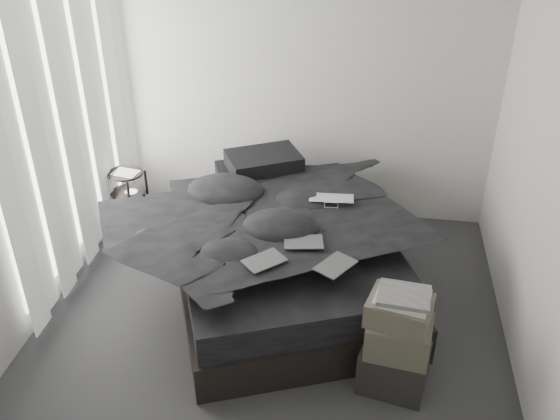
# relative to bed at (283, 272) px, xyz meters

# --- Properties ---
(floor) EXTENTS (3.60, 4.20, 0.01)m
(floor) POSITION_rel_bed_xyz_m (-0.02, -0.79, -0.15)
(floor) COLOR #363538
(floor) RESTS_ON ground
(wall_back) EXTENTS (3.60, 0.01, 2.60)m
(wall_back) POSITION_rel_bed_xyz_m (-0.02, 1.31, 1.15)
(wall_back) COLOR silver
(wall_back) RESTS_ON ground
(wall_right) EXTENTS (0.01, 4.20, 2.60)m
(wall_right) POSITION_rel_bed_xyz_m (1.78, -0.79, 1.15)
(wall_right) COLOR silver
(wall_right) RESTS_ON ground
(window_left) EXTENTS (0.02, 2.00, 2.30)m
(window_left) POSITION_rel_bed_xyz_m (-1.80, 0.11, 1.20)
(window_left) COLOR white
(window_left) RESTS_ON wall_left
(curtain_left) EXTENTS (0.06, 2.12, 2.48)m
(curtain_left) POSITION_rel_bed_xyz_m (-1.75, 0.11, 1.13)
(curtain_left) COLOR white
(curtain_left) RESTS_ON wall_left
(bed) EXTENTS (2.42, 2.73, 0.31)m
(bed) POSITION_rel_bed_xyz_m (0.00, 0.00, 0.00)
(bed) COLOR black
(bed) RESTS_ON floor
(mattress) EXTENTS (2.34, 2.65, 0.24)m
(mattress) POSITION_rel_bed_xyz_m (0.00, 0.00, 0.27)
(mattress) COLOR black
(mattress) RESTS_ON bed
(duvet) EXTENTS (2.26, 2.41, 0.26)m
(duvet) POSITION_rel_bed_xyz_m (0.02, -0.05, 0.53)
(duvet) COLOR black
(duvet) RESTS_ON mattress
(pillow_lower) EXTENTS (0.80, 0.68, 0.15)m
(pillow_lower) POSITION_rel_bed_xyz_m (-0.37, 0.80, 0.47)
(pillow_lower) COLOR black
(pillow_lower) RESTS_ON mattress
(pillow_upper) EXTENTS (0.77, 0.68, 0.14)m
(pillow_upper) POSITION_rel_bed_xyz_m (-0.29, 0.80, 0.62)
(pillow_upper) COLOR black
(pillow_upper) RESTS_ON pillow_lower
(laptop) EXTENTS (0.38, 0.25, 0.03)m
(laptop) POSITION_rel_bed_xyz_m (0.37, 0.20, 0.67)
(laptop) COLOR silver
(laptop) RESTS_ON duvet
(comic_a) EXTENTS (0.34, 0.33, 0.01)m
(comic_a) POSITION_rel_bed_xyz_m (-0.03, -0.66, 0.66)
(comic_a) COLOR black
(comic_a) RESTS_ON duvet
(comic_b) EXTENTS (0.31, 0.23, 0.01)m
(comic_b) POSITION_rel_bed_xyz_m (0.21, -0.39, 0.67)
(comic_b) COLOR black
(comic_b) RESTS_ON duvet
(comic_c) EXTENTS (0.31, 0.34, 0.01)m
(comic_c) POSITION_rel_bed_xyz_m (0.47, -0.64, 0.68)
(comic_c) COLOR black
(comic_c) RESTS_ON duvet
(side_stand) EXTENTS (0.42, 0.42, 0.60)m
(side_stand) POSITION_rel_bed_xyz_m (-1.58, 0.70, 0.15)
(side_stand) COLOR black
(side_stand) RESTS_ON floor
(papers) EXTENTS (0.26, 0.21, 0.01)m
(papers) POSITION_rel_bed_xyz_m (-1.58, 0.69, 0.46)
(papers) COLOR white
(papers) RESTS_ON side_stand
(floor_books) EXTENTS (0.21, 0.25, 0.15)m
(floor_books) POSITION_rel_bed_xyz_m (-0.99, 0.32, -0.08)
(floor_books) COLOR black
(floor_books) RESTS_ON floor
(box_lower) EXTENTS (0.51, 0.43, 0.33)m
(box_lower) POSITION_rel_bed_xyz_m (0.92, -0.98, 0.01)
(box_lower) COLOR black
(box_lower) RESTS_ON floor
(box_mid) EXTENTS (0.46, 0.38, 0.25)m
(box_mid) POSITION_rel_bed_xyz_m (0.92, -0.99, 0.30)
(box_mid) COLOR #524F41
(box_mid) RESTS_ON box_lower
(box_upper) EXTENTS (0.46, 0.41, 0.17)m
(box_upper) POSITION_rel_bed_xyz_m (0.91, -0.98, 0.51)
(box_upper) COLOR #524F41
(box_upper) RESTS_ON box_mid
(art_book_white) EXTENTS (0.39, 0.33, 0.03)m
(art_book_white) POSITION_rel_bed_xyz_m (0.92, -0.98, 0.62)
(art_book_white) COLOR silver
(art_book_white) RESTS_ON box_upper
(art_book_snake) EXTENTS (0.35, 0.29, 0.03)m
(art_book_snake) POSITION_rel_bed_xyz_m (0.92, -0.99, 0.65)
(art_book_snake) COLOR silver
(art_book_snake) RESTS_ON art_book_white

